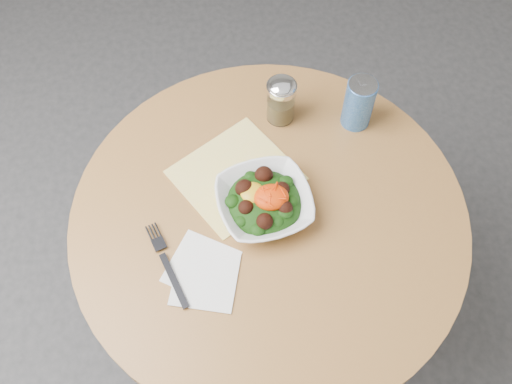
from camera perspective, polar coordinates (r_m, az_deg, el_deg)
ground at (r=1.98m, az=0.88°, el=-12.51°), size 6.00×6.00×0.00m
table at (r=1.46m, az=1.17°, el=-5.85°), size 0.90×0.90×0.75m
cloth_napkin at (r=1.34m, az=-2.05°, el=1.70°), size 0.34×0.33×0.00m
paper_napkins at (r=1.23m, az=-5.29°, el=-8.05°), size 0.18×0.21×0.00m
salad_bowl at (r=1.27m, az=0.83°, el=-0.99°), size 0.24×0.24×0.08m
fork at (r=1.24m, az=-8.97°, el=-6.92°), size 0.09×0.21×0.00m
spice_shaker at (r=1.39m, az=2.51°, el=9.13°), size 0.07×0.07×0.13m
beverage_can at (r=1.40m, az=10.24°, el=8.74°), size 0.07×0.07×0.14m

